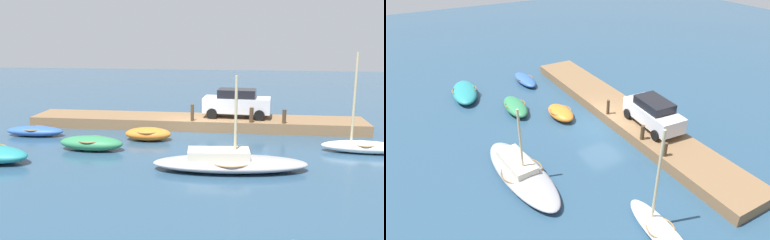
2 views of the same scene
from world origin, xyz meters
The scene contains 11 objects.
ground_plane centered at (0.00, 0.00, 0.00)m, with size 84.00×84.00×0.00m, color navy.
dock_platform centered at (0.00, -1.67, 0.32)m, with size 20.51×2.93×0.65m, color brown.
rowboat_green centered at (4.58, 4.27, 0.37)m, with size 3.35×1.49×0.72m.
sailboat_grey centered at (-2.44, 6.60, 0.37)m, with size 6.85×2.68×4.12m.
rowboat_white centered at (-8.91, 3.00, 0.35)m, with size 4.10×1.40×4.91m.
dinghy_orange centered at (2.20, 1.93, 0.36)m, with size 2.57×1.48×0.70m.
rowboat_blue centered at (8.87, 1.81, 0.29)m, with size 3.36×1.29×0.57m.
mooring_post_west centered at (-5.31, -0.45, 1.05)m, with size 0.22×0.22×0.81m, color #47331E.
mooring_post_mid_west centered at (-3.43, -0.45, 1.09)m, with size 0.24×0.24×0.88m, color #47331E.
mooring_post_mid_east centered at (0.06, -0.45, 1.15)m, with size 0.20×0.20×1.01m, color #47331E.
parked_car centered at (-2.52, -1.96, 1.55)m, with size 4.20×2.12×1.75m.
Camera 1 is at (-3.19, 24.41, 5.92)m, focal length 40.19 mm.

